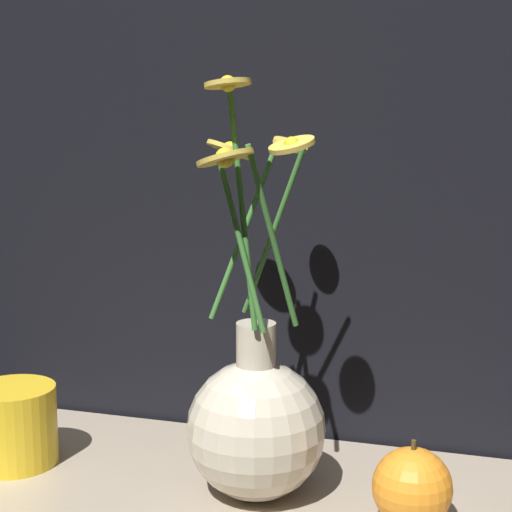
# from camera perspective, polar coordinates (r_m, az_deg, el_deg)

# --- Properties ---
(ground_plane) EXTENTS (6.00, 6.00, 0.00)m
(ground_plane) POSITION_cam_1_polar(r_m,az_deg,el_deg) (0.82, 0.00, -16.38)
(ground_plane) COLOR black
(shelf) EXTENTS (0.65, 0.29, 0.01)m
(shelf) POSITION_cam_1_polar(r_m,az_deg,el_deg) (0.81, 0.00, -16.01)
(shelf) COLOR tan
(shelf) RESTS_ON ground_plane
(vase_with_flowers) EXTENTS (0.14, 0.15, 0.38)m
(vase_with_flowers) POSITION_cam_1_polar(r_m,az_deg,el_deg) (0.78, -0.05, -10.84)
(vase_with_flowers) COLOR beige
(vase_with_flowers) RESTS_ON shelf
(yellow_mug) EXTENTS (0.09, 0.08, 0.08)m
(yellow_mug) POSITION_cam_1_polar(r_m,az_deg,el_deg) (0.90, -15.82, -10.70)
(yellow_mug) COLOR yellow
(yellow_mug) RESTS_ON shelf
(orange_fruit) EXTENTS (0.07, 0.07, 0.08)m
(orange_fruit) POSITION_cam_1_polar(r_m,az_deg,el_deg) (0.76, 10.37, -14.94)
(orange_fruit) COLOR orange
(orange_fruit) RESTS_ON shelf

